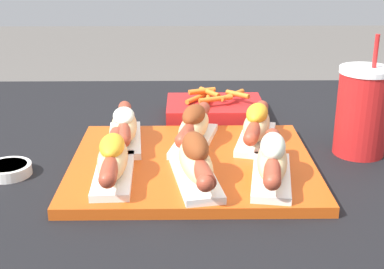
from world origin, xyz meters
TOP-DOWN VIEW (x-y plane):
  - serving_tray at (-0.02, -0.04)m, footprint 0.42×0.36m
  - hot_dog_0 at (-0.14, -0.11)m, footprint 0.07×0.21m
  - hot_dog_1 at (-0.01, -0.13)m, footprint 0.09×0.21m
  - hot_dog_2 at (0.11, -0.12)m, footprint 0.09×0.21m
  - hot_dog_3 at (-0.14, 0.04)m, footprint 0.08×0.21m
  - hot_dog_4 at (-0.01, 0.04)m, footprint 0.10×0.21m
  - hot_dog_5 at (0.11, 0.05)m, footprint 0.10×0.21m
  - sauce_bowl at (-0.33, -0.06)m, footprint 0.08×0.08m
  - drink_cup at (0.30, 0.03)m, footprint 0.10×0.10m
  - fries_basket at (0.04, 0.25)m, footprint 0.22×0.16m

SIDE VIEW (x-z plane):
  - serving_tray at x=-0.02m, z-range 0.70..0.72m
  - sauce_bowl at x=-0.33m, z-range 0.71..0.72m
  - fries_basket at x=0.04m, z-range 0.69..0.75m
  - hot_dog_3 at x=-0.14m, z-range 0.72..0.79m
  - hot_dog_0 at x=-0.14m, z-range 0.72..0.79m
  - hot_dog_5 at x=0.11m, z-range 0.72..0.79m
  - hot_dog_4 at x=-0.01m, z-range 0.72..0.79m
  - hot_dog_2 at x=0.11m, z-range 0.72..0.80m
  - hot_dog_1 at x=-0.01m, z-range 0.72..0.80m
  - drink_cup at x=0.30m, z-range 0.68..0.90m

